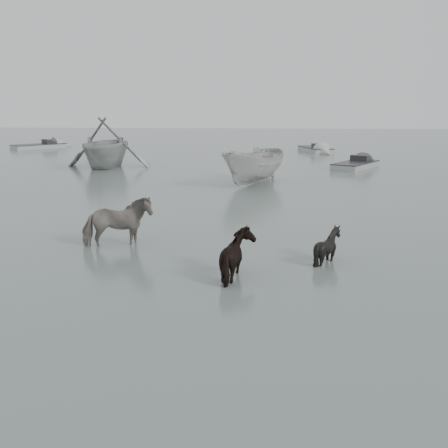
{
  "coord_description": "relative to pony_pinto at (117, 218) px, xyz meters",
  "views": [
    {
      "loc": [
        2.3,
        -12.54,
        4.24
      ],
      "look_at": [
        1.24,
        1.89,
        1.0
      ],
      "focal_mm": 45.0,
      "sensor_mm": 36.0,
      "label": 1
    }
  ],
  "objects": [
    {
      "name": "ground",
      "position": [
        1.99,
        -3.17,
        -0.85
      ],
      "size": [
        140.0,
        140.0,
        0.0
      ],
      "primitive_type": "plane",
      "color": "#52625C",
      "rests_on": "ground"
    },
    {
      "name": "pony_pinto",
      "position": [
        0.0,
        0.0,
        0.0
      ],
      "size": [
        2.2,
        1.52,
        1.7
      ],
      "primitive_type": "imported",
      "rotation": [
        0.0,
        0.0,
        1.9
      ],
      "color": "black",
      "rests_on": "ground"
    },
    {
      "name": "pony_dark",
      "position": [
        3.71,
        -2.7,
        -0.13
      ],
      "size": [
        1.62,
        1.74,
        1.43
      ],
      "primitive_type": "imported",
      "rotation": [
        0.0,
        0.0,
        1.9
      ],
      "color": "black",
      "rests_on": "ground"
    },
    {
      "name": "pony_black",
      "position": [
        5.98,
        -1.17,
        -0.25
      ],
      "size": [
        1.31,
        1.23,
        1.2
      ],
      "primitive_type": "imported",
      "rotation": [
        0.0,
        0.0,
        1.84
      ],
      "color": "black",
      "rests_on": "ground"
    },
    {
      "name": "rowboat_trail",
      "position": [
        -5.67,
        18.96,
        0.78
      ],
      "size": [
        5.61,
        6.42,
        3.27
      ],
      "primitive_type": "imported",
      "rotation": [
        0.0,
        0.0,
        3.1
      ],
      "color": "#A7AAA7",
      "rests_on": "ground"
    },
    {
      "name": "boat_small",
      "position": [
        3.75,
        12.62,
        0.13
      ],
      "size": [
        4.08,
        5.36,
        1.96
      ],
      "primitive_type": "imported",
      "rotation": [
        0.0,
        0.0,
        -0.49
      ],
      "color": "#B3B3AE",
      "rests_on": "ground"
    },
    {
      "name": "skiff_port",
      "position": [
        9.9,
        19.62,
        -0.48
      ],
      "size": [
        4.23,
        5.58,
        0.75
      ],
      "primitive_type": null,
      "rotation": [
        0.0,
        0.0,
        1.03
      ],
      "color": "#999B99",
      "rests_on": "ground"
    },
    {
      "name": "skiff_mid",
      "position": [
        8.36,
        30.4,
        -0.48
      ],
      "size": [
        3.14,
        5.81,
        0.75
      ],
      "primitive_type": null,
      "rotation": [
        0.0,
        0.0,
        -1.28
      ],
      "color": "#A8AAA8",
      "rests_on": "ground"
    },
    {
      "name": "skiff_far",
      "position": [
        -15.34,
        31.98,
        -0.48
      ],
      "size": [
        5.45,
        5.65,
        0.75
      ],
      "primitive_type": null,
      "rotation": [
        0.0,
        0.0,
        0.82
      ],
      "color": "#A2A5A3",
      "rests_on": "ground"
    }
  ]
}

